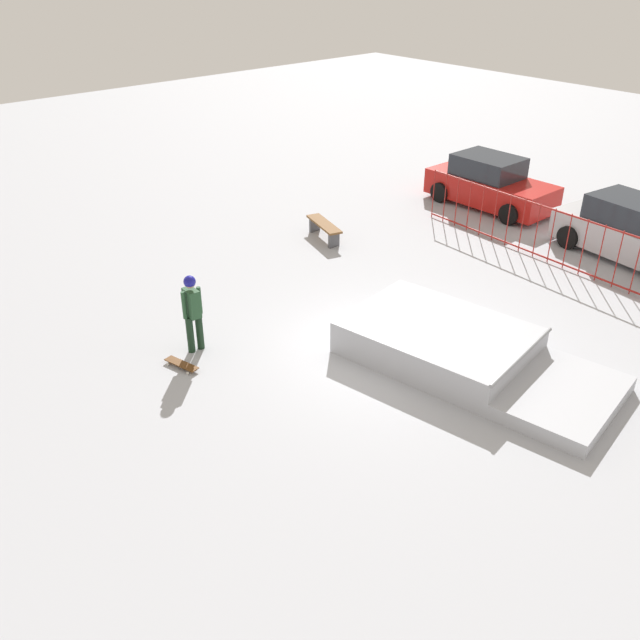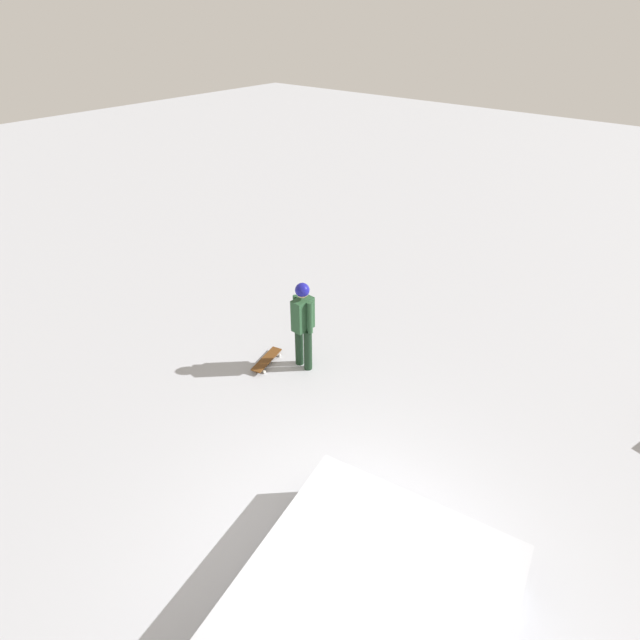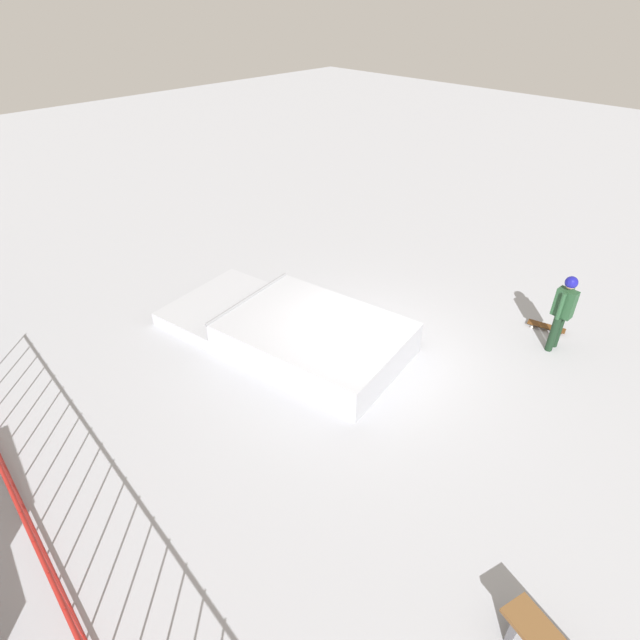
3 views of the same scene
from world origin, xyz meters
The scene contains 3 objects.
ground_plane centered at (0.00, 0.00, 0.00)m, with size 60.00×60.00×0.00m, color #A8AAB2.
skater centered at (-2.60, -2.89, 1.01)m, with size 0.39×0.44×1.73m.
skateboard centered at (-2.22, -3.48, 0.08)m, with size 0.82×0.40×0.09m.
Camera 2 is at (2.86, 2.01, 5.68)m, focal length 28.02 mm.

